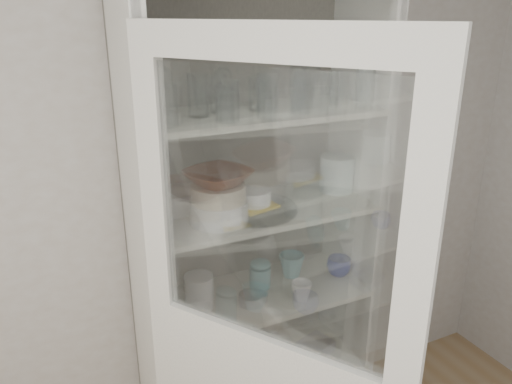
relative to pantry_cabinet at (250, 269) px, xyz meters
name	(u,v)px	position (x,y,z in m)	size (l,w,h in m)	color
wall_back	(192,188)	(-0.20, 0.16, 0.36)	(3.60, 0.02, 2.60)	#B6AFA6
pantry_cabinet	(250,269)	(0.00, 0.00, 0.00)	(1.00, 0.45, 2.10)	silver
tumbler_0	(167,105)	(-0.38, -0.19, 0.79)	(0.07, 0.07, 0.14)	silver
tumbler_1	(229,102)	(-0.18, -0.23, 0.79)	(0.07, 0.07, 0.14)	silver
tumbler_2	(225,104)	(-0.19, -0.21, 0.78)	(0.06, 0.06, 0.13)	silver
tumbler_3	(268,97)	(-0.03, -0.23, 0.80)	(0.08, 0.08, 0.16)	silver
tumbler_4	(320,93)	(0.19, -0.21, 0.79)	(0.07, 0.07, 0.14)	silver
tumbler_5	(299,95)	(0.12, -0.18, 0.79)	(0.06, 0.06, 0.13)	silver
tumbler_6	(365,88)	(0.41, -0.19, 0.80)	(0.08, 0.08, 0.15)	silver
tumbler_7	(149,102)	(-0.41, -0.06, 0.78)	(0.06, 0.06, 0.13)	silver
tumbler_8	(219,94)	(-0.14, -0.04, 0.79)	(0.07, 0.07, 0.14)	silver
tumbler_9	(198,96)	(-0.24, -0.09, 0.80)	(0.08, 0.08, 0.15)	silver
tumbler_10	(257,94)	(0.00, -0.07, 0.78)	(0.06, 0.06, 0.13)	silver
tumbler_11	(298,89)	(0.20, -0.04, 0.79)	(0.07, 0.07, 0.13)	silver
goblet_0	(162,87)	(-0.34, 0.04, 0.82)	(0.08, 0.08, 0.19)	silver
goblet_1	(223,85)	(-0.09, 0.05, 0.81)	(0.08, 0.08, 0.17)	silver
goblet_2	(297,81)	(0.25, 0.06, 0.80)	(0.07, 0.07, 0.17)	silver
goblet_3	(312,80)	(0.32, 0.06, 0.80)	(0.07, 0.07, 0.17)	silver
plate_stack_front	(219,211)	(-0.19, -0.14, 0.36)	(0.22, 0.22, 0.08)	white
plate_stack_back	(174,199)	(-0.31, 0.06, 0.36)	(0.21, 0.21, 0.08)	white
cream_bowl	(219,193)	(-0.19, -0.14, 0.44)	(0.21, 0.21, 0.06)	beige
terracotta_bowl	(218,177)	(-0.19, -0.14, 0.50)	(0.24, 0.24, 0.06)	#5E2815
glass_platter	(254,209)	(-0.03, -0.10, 0.33)	(0.35, 0.35, 0.02)	silver
yellow_trivet	(254,205)	(-0.03, -0.10, 0.35)	(0.15, 0.15, 0.01)	gold
white_ramekin	(254,197)	(-0.03, -0.10, 0.38)	(0.13, 0.13, 0.06)	white
grey_bowl_stack	(337,173)	(0.41, -0.04, 0.40)	(0.15, 0.15, 0.16)	silver
mug_blue	(339,266)	(0.41, -0.10, -0.04)	(0.11, 0.11, 0.09)	navy
mug_teal	(291,265)	(0.21, -0.01, -0.02)	(0.12, 0.12, 0.11)	teal
mug_white	(302,291)	(0.15, -0.20, -0.04)	(0.09, 0.09, 0.08)	white
teal_jar	(260,275)	(0.04, -0.03, -0.02)	(0.09, 0.09, 0.11)	teal
measuring_cups	(251,299)	(-0.06, -0.14, -0.06)	(0.11, 0.11, 0.04)	silver
white_canister	(199,291)	(-0.26, -0.07, -0.01)	(0.12, 0.12, 0.14)	white
cream_dish	(210,377)	(-0.24, -0.08, -0.44)	(0.24, 0.24, 0.08)	beige
tin_box	(314,348)	(0.29, -0.09, -0.45)	(0.18, 0.13, 0.05)	#9F9EB3
tumbler_12	(329,91)	(0.26, -0.17, 0.79)	(0.07, 0.07, 0.14)	silver
tumbler_13	(301,95)	(0.11, -0.21, 0.79)	(0.07, 0.07, 0.14)	silver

